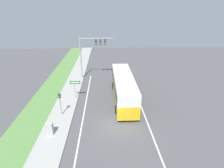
% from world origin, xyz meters
% --- Properties ---
extents(ground_plane, '(80.00, 80.00, 0.00)m').
position_xyz_m(ground_plane, '(0.00, 0.00, 0.00)').
color(ground_plane, '#4C4C4F').
extents(sidewalk, '(2.80, 80.00, 0.12)m').
position_xyz_m(sidewalk, '(-6.20, 0.00, 0.06)').
color(sidewalk, '#9E9E99').
rests_on(sidewalk, ground_plane).
extents(grass_verge, '(3.60, 80.00, 0.10)m').
position_xyz_m(grass_verge, '(-9.40, 0.00, 0.05)').
color(grass_verge, '#568442').
rests_on(grass_verge, ground_plane).
extents(lane_divider_near, '(0.14, 30.00, 0.01)m').
position_xyz_m(lane_divider_near, '(-3.60, 0.00, 0.00)').
color(lane_divider_near, silver).
rests_on(lane_divider_near, ground_plane).
extents(lane_divider_far, '(0.14, 30.00, 0.01)m').
position_xyz_m(lane_divider_far, '(3.60, 0.00, 0.00)').
color(lane_divider_far, silver).
rests_on(lane_divider_far, ground_plane).
extents(bus, '(2.67, 11.34, 3.61)m').
position_xyz_m(bus, '(1.50, 5.65, 1.96)').
color(bus, gold).
rests_on(bus, ground_plane).
extents(signal_gantry, '(5.61, 0.41, 7.28)m').
position_xyz_m(signal_gantry, '(-3.24, 13.84, 5.28)').
color(signal_gantry, '#939399').
rests_on(signal_gantry, ground_plane).
extents(pedestrian_signal, '(0.28, 0.34, 2.80)m').
position_xyz_m(pedestrian_signal, '(-6.16, 1.94, 1.93)').
color(pedestrian_signal, '#939399').
rests_on(pedestrian_signal, ground_plane).
extents(street_sign, '(1.37, 0.08, 2.66)m').
position_xyz_m(street_sign, '(-5.09, 6.16, 1.90)').
color(street_sign, '#939399').
rests_on(street_sign, ground_plane).
extents(utility_cabinet, '(0.63, 0.47, 1.20)m').
position_xyz_m(utility_cabinet, '(-6.52, -1.50, 0.72)').
color(utility_cabinet, '#A8A8A3').
rests_on(utility_cabinet, sidewalk).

